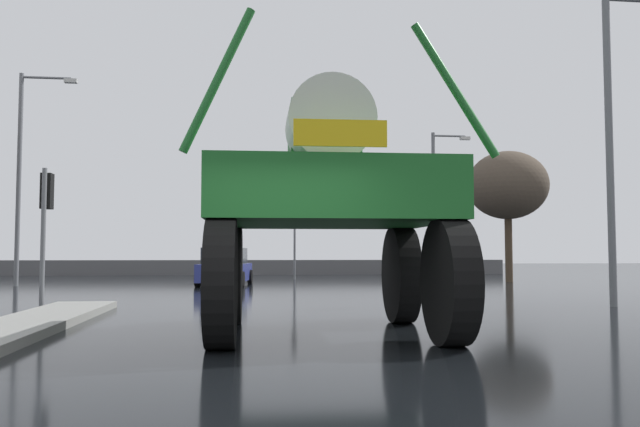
{
  "coord_description": "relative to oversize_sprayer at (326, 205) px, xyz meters",
  "views": [
    {
      "loc": [
        -0.5,
        -7.01,
        1.27
      ],
      "look_at": [
        1.11,
        6.17,
        2.09
      ],
      "focal_mm": 36.99,
      "sensor_mm": 36.0,
      "label": 1
    }
  ],
  "objects": [
    {
      "name": "median_island",
      "position": [
        -4.94,
        1.0,
        -1.99
      ],
      "size": [
        1.35,
        9.57,
        0.15
      ],
      "primitive_type": "cube",
      "color": "gray",
      "rests_on": "ground"
    },
    {
      "name": "roadside_barrier",
      "position": [
        -0.87,
        30.14,
        -1.61
      ],
      "size": [
        32.47,
        0.24,
        0.9
      ],
      "primitive_type": "cube",
      "color": "#59595B",
      "rests_on": "ground"
    },
    {
      "name": "oversize_sprayer",
      "position": [
        0.0,
        0.0,
        0.0
      ],
      "size": [
        4.4,
        4.98,
        4.61
      ],
      "rotation": [
        0.0,
        0.0,
        1.54
      ],
      "color": "black",
      "rests_on": "ground"
    },
    {
      "name": "streetlight_near_right",
      "position": [
        7.76,
        4.54,
        2.26
      ],
      "size": [
        1.88,
        0.24,
        7.75
      ],
      "color": "slate",
      "rests_on": "ground"
    },
    {
      "name": "traffic_signal_far_left",
      "position": [
        1.38,
        22.69,
        0.66
      ],
      "size": [
        0.24,
        0.55,
        3.73
      ],
      "color": "slate",
      "rests_on": "ground"
    },
    {
      "name": "streetlight_far_left",
      "position": [
        -9.96,
        16.9,
        2.7
      ],
      "size": [
        2.25,
        0.24,
        8.54
      ],
      "color": "slate",
      "rests_on": "ground"
    },
    {
      "name": "streetlight_far_right",
      "position": [
        8.56,
        21.84,
        2.12
      ],
      "size": [
        2.03,
        0.24,
        7.45
      ],
      "color": "slate",
      "rests_on": "ground"
    },
    {
      "name": "bare_tree_right",
      "position": [
        10.79,
        18.24,
        2.33
      ],
      "size": [
        3.67,
        3.67,
        5.98
      ],
      "color": "#473828",
      "rests_on": "ground"
    },
    {
      "name": "traffic_signal_near_right",
      "position": [
        3.75,
        5.57,
        0.31
      ],
      "size": [
        0.24,
        0.54,
        3.27
      ],
      "color": "slate",
      "rests_on": "ground"
    },
    {
      "name": "ground_plane",
      "position": [
        -0.87,
        14.54,
        -2.06
      ],
      "size": [
        120.0,
        120.0,
        0.0
      ],
      "primitive_type": "plane",
      "color": "black"
    },
    {
      "name": "traffic_signal_near_left",
      "position": [
        -5.88,
        5.57,
        0.31
      ],
      "size": [
        0.24,
        0.54,
        3.26
      ],
      "color": "slate",
      "rests_on": "ground"
    },
    {
      "name": "sedan_ahead",
      "position": [
        -1.94,
        16.49,
        -1.35
      ],
      "size": [
        2.3,
        4.29,
        1.52
      ],
      "rotation": [
        0.0,
        0.0,
        1.44
      ],
      "color": "navy",
      "rests_on": "ground"
    }
  ]
}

